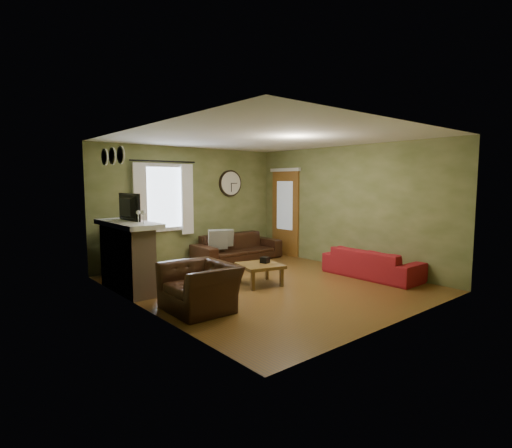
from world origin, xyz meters
TOP-DOWN VIEW (x-y plane):
  - floor at (0.00, 0.00)m, footprint 4.60×5.20m
  - ceiling at (0.00, 0.00)m, footprint 4.60×5.20m
  - wall_left at (-2.30, 0.00)m, footprint 0.00×5.20m
  - wall_right at (2.30, 0.00)m, footprint 0.00×5.20m
  - wall_back at (0.00, 2.60)m, footprint 4.60×0.00m
  - wall_front at (0.00, -2.60)m, footprint 4.60×0.00m
  - fireplace at (-2.10, 1.15)m, footprint 0.40×1.40m
  - firebox at (-1.91, 1.15)m, footprint 0.04×0.60m
  - mantel at (-2.07, 1.15)m, footprint 0.58×1.60m
  - tv at (-2.05, 1.30)m, footprint 0.08×0.60m
  - tv_screen at (-1.97, 1.30)m, footprint 0.02×0.62m
  - medallion_left at (-2.28, 0.80)m, footprint 0.28×0.28m
  - medallion_mid at (-2.28, 1.15)m, footprint 0.28×0.28m
  - medallion_right at (-2.28, 1.50)m, footprint 0.28×0.28m
  - window_pane at (-0.70, 2.58)m, footprint 1.00×0.02m
  - curtain_rod at (-0.70, 2.48)m, footprint 0.03×0.03m
  - curtain_left at (-1.25, 2.48)m, footprint 0.28×0.04m
  - curtain_right at (-0.15, 2.48)m, footprint 0.28×0.04m
  - wall_clock at (1.10, 2.55)m, footprint 0.64×0.06m
  - door at (2.27, 1.85)m, footprint 0.05×0.90m
  - bookshelf at (-1.63, 2.30)m, footprint 0.80×0.34m
  - book at (-1.57, 2.40)m, footprint 0.24×0.25m
  - sofa_brown at (0.93, 2.07)m, footprint 2.12×0.83m
  - pillow_left at (0.37, 2.05)m, footprint 0.45×0.30m
  - pillow_right at (0.62, 2.13)m, footprint 0.40×0.22m
  - sofa_red at (1.91, -0.92)m, footprint 0.74×1.88m
  - armchair at (-1.69, -0.48)m, footprint 0.92×1.05m
  - coffee_table at (-0.11, 0.03)m, footprint 0.85×0.85m
  - tissue_box at (0.02, 0.05)m, footprint 0.18×0.18m
  - wine_glass_a at (-2.05, 0.57)m, footprint 0.08×0.08m
  - wine_glass_b at (-2.05, 0.75)m, footprint 0.07×0.07m

SIDE VIEW (x-z plane):
  - floor at x=0.00m, z-range 0.00..0.00m
  - coffee_table at x=-0.11m, z-range 0.00..0.38m
  - sofa_red at x=1.91m, z-range 0.00..0.55m
  - firebox at x=-1.91m, z-range 0.02..0.57m
  - sofa_brown at x=0.93m, z-range 0.00..0.62m
  - armchair at x=-1.69m, z-range 0.00..0.67m
  - tissue_box at x=0.02m, z-range 0.35..0.45m
  - bookshelf at x=-1.63m, z-range 0.00..0.95m
  - fireplace at x=-2.10m, z-range 0.00..1.10m
  - pillow_left at x=0.37m, z-range 0.33..0.77m
  - pillow_right at x=0.62m, z-range 0.36..0.74m
  - book at x=-1.57m, z-range 0.95..0.97m
  - door at x=2.27m, z-range 0.00..2.10m
  - mantel at x=-2.07m, z-range 1.10..1.18m
  - wine_glass_b at x=-2.05m, z-range 1.18..1.38m
  - wine_glass_a at x=-2.05m, z-range 1.18..1.40m
  - wall_left at x=-2.30m, z-range 0.00..2.60m
  - wall_right at x=2.30m, z-range 0.00..2.60m
  - wall_back at x=0.00m, z-range 0.00..2.60m
  - wall_front at x=0.00m, z-range 0.00..2.60m
  - tv at x=-2.05m, z-range 1.18..1.53m
  - tv_screen at x=-1.97m, z-range 1.23..1.59m
  - curtain_left at x=-1.25m, z-range 0.67..2.23m
  - curtain_right at x=-0.15m, z-range 0.67..2.23m
  - window_pane at x=-0.70m, z-range 0.85..2.15m
  - wall_clock at x=1.10m, z-range 1.48..2.12m
  - medallion_left at x=-2.28m, z-range 2.24..2.26m
  - medallion_mid at x=-2.28m, z-range 2.24..2.26m
  - medallion_right at x=-2.28m, z-range 2.24..2.26m
  - curtain_rod at x=-0.70m, z-range 1.52..3.02m
  - ceiling at x=0.00m, z-range 2.60..2.60m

